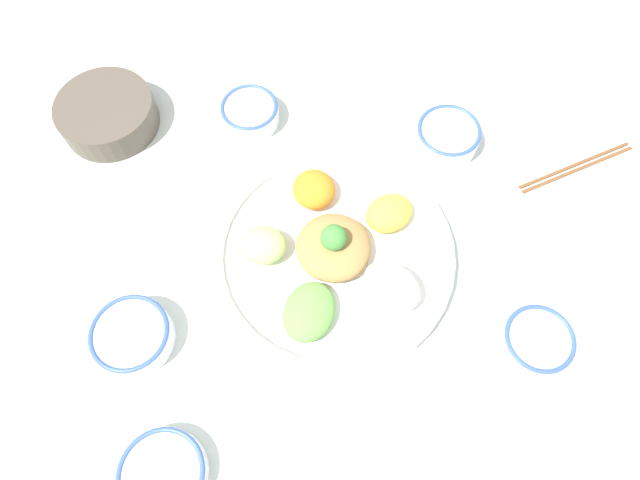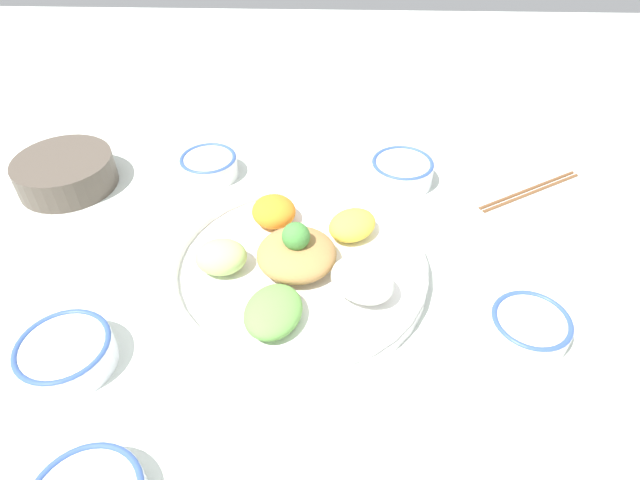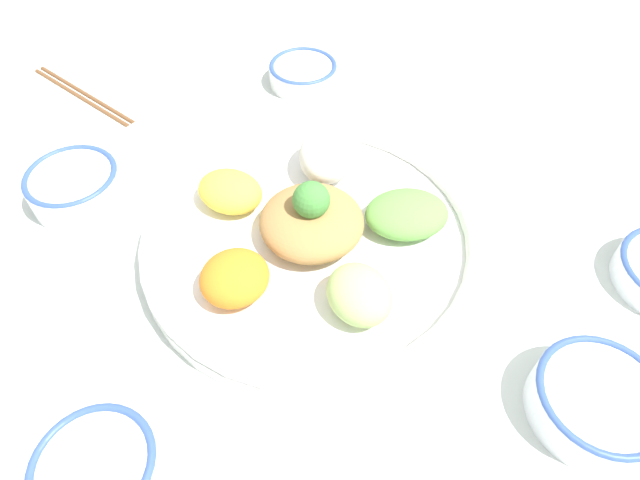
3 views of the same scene
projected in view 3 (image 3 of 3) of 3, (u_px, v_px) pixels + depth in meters
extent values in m
plane|color=silver|center=(334.00, 261.00, 0.61)|extent=(2.40, 2.40, 0.00)
cylinder|color=white|center=(312.00, 241.00, 0.62)|extent=(0.39, 0.39, 0.02)
torus|color=white|center=(312.00, 232.00, 0.61)|extent=(0.39, 0.39, 0.02)
ellipsoid|color=orange|center=(235.00, 278.00, 0.55)|extent=(0.09, 0.10, 0.04)
ellipsoid|color=#B7DB7A|center=(359.00, 294.00, 0.53)|extent=(0.08, 0.07, 0.05)
ellipsoid|color=#6BAD4C|center=(407.00, 214.00, 0.61)|extent=(0.09, 0.11, 0.04)
ellipsoid|color=white|center=(327.00, 154.00, 0.66)|extent=(0.11, 0.11, 0.06)
ellipsoid|color=yellow|center=(230.00, 191.00, 0.63)|extent=(0.10, 0.10, 0.04)
ellipsoid|color=#AD7F47|center=(312.00, 222.00, 0.60)|extent=(0.12, 0.12, 0.05)
sphere|color=#478E3D|center=(311.00, 200.00, 0.57)|extent=(0.04, 0.04, 0.04)
cylinder|color=white|center=(303.00, 75.00, 0.83)|extent=(0.11, 0.11, 0.03)
torus|color=#38569E|center=(303.00, 66.00, 0.82)|extent=(0.11, 0.11, 0.01)
cylinder|color=maroon|center=(303.00, 68.00, 0.82)|extent=(0.09, 0.09, 0.00)
cylinder|color=white|center=(99.00, 472.00, 0.45)|extent=(0.10, 0.10, 0.04)
torus|color=#38569E|center=(92.00, 465.00, 0.43)|extent=(0.10, 0.10, 0.01)
cylinder|color=#5B3319|center=(93.00, 466.00, 0.43)|extent=(0.09, 0.09, 0.00)
cylinder|color=white|center=(596.00, 403.00, 0.48)|extent=(0.12, 0.12, 0.04)
torus|color=#38569E|center=(604.00, 395.00, 0.47)|extent=(0.12, 0.12, 0.01)
cylinder|color=white|center=(603.00, 396.00, 0.47)|extent=(0.10, 0.10, 0.00)
cylinder|color=white|center=(76.00, 188.00, 0.66)|extent=(0.11, 0.11, 0.04)
torus|color=#38569E|center=(70.00, 176.00, 0.65)|extent=(0.11, 0.11, 0.01)
cylinder|color=white|center=(71.00, 178.00, 0.65)|extent=(0.09, 0.09, 0.00)
cylinder|color=brown|center=(85.00, 92.00, 0.82)|extent=(0.20, 0.12, 0.01)
cylinder|color=brown|center=(79.00, 95.00, 0.82)|extent=(0.20, 0.12, 0.01)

